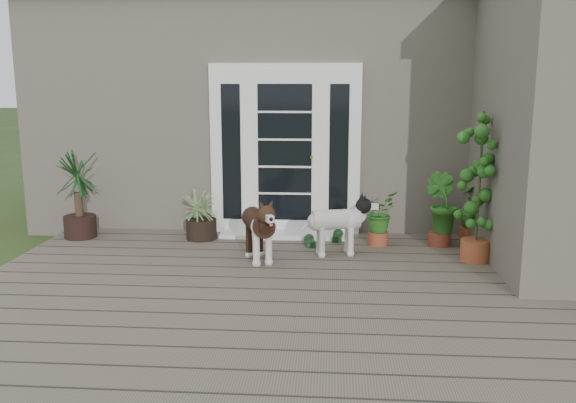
{
  "coord_description": "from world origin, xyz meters",
  "views": [
    {
      "loc": [
        0.4,
        -5.06,
        2.06
      ],
      "look_at": [
        -0.1,
        1.75,
        0.7
      ],
      "focal_mm": 37.96,
      "sensor_mm": 36.0,
      "label": 1
    }
  ],
  "objects": [
    {
      "name": "roof_main",
      "position": [
        0.0,
        4.65,
        3.2
      ],
      "size": [
        7.6,
        4.2,
        0.2
      ],
      "primitive_type": "cube",
      "color": "#2D2826",
      "rests_on": "house_main"
    },
    {
      "name": "brindle_dog",
      "position": [
        -0.39,
        1.31,
        0.44
      ],
      "size": [
        0.58,
        0.83,
        0.63
      ],
      "primitive_type": null,
      "rotation": [
        0.0,
        0.0,
        3.52
      ],
      "color": "#351F13",
      "rests_on": "deck"
    },
    {
      "name": "house_main",
      "position": [
        0.0,
        4.65,
        1.55
      ],
      "size": [
        7.4,
        4.0,
        3.1
      ],
      "primitive_type": "cube",
      "color": "#665E54",
      "rests_on": "ground"
    },
    {
      "name": "sapling",
      "position": [
        1.97,
        1.49,
        0.96
      ],
      "size": [
        0.53,
        0.53,
        1.68
      ],
      "primitive_type": null,
      "rotation": [
        0.0,
        0.0,
        0.08
      ],
      "color": "#18551E",
      "rests_on": "deck"
    },
    {
      "name": "white_dog",
      "position": [
        0.45,
        1.61,
        0.42
      ],
      "size": [
        0.77,
        0.47,
        0.6
      ],
      "primitive_type": null,
      "rotation": [
        0.0,
        0.0,
        -1.33
      ],
      "color": "white",
      "rests_on": "deck"
    },
    {
      "name": "spider_plant",
      "position": [
        -1.21,
        2.2,
        0.45
      ],
      "size": [
        0.65,
        0.65,
        0.67
      ],
      "primitive_type": null,
      "rotation": [
        0.0,
        0.0,
        0.04
      ],
      "color": "#83A364",
      "rests_on": "deck"
    },
    {
      "name": "herb_c",
      "position": [
        2.13,
        2.4,
        0.41
      ],
      "size": [
        0.53,
        0.53,
        0.59
      ],
      "primitive_type": "imported",
      "rotation": [
        0.0,
        0.0,
        4.01
      ],
      "color": "#195A1D",
      "rests_on": "deck"
    },
    {
      "name": "door_unit",
      "position": [
        -0.2,
        2.6,
        1.19
      ],
      "size": [
        1.9,
        0.14,
        2.15
      ],
      "primitive_type": "cube",
      "color": "white",
      "rests_on": "deck"
    },
    {
      "name": "clog_left",
      "position": [
        0.15,
        1.99,
        0.17
      ],
      "size": [
        0.19,
        0.33,
        0.09
      ],
      "primitive_type": null,
      "rotation": [
        0.0,
        0.0,
        0.15
      ],
      "color": "#16391B",
      "rests_on": "deck"
    },
    {
      "name": "clog_right",
      "position": [
        0.48,
        2.26,
        0.17
      ],
      "size": [
        0.18,
        0.34,
        0.1
      ],
      "primitive_type": null,
      "rotation": [
        0.0,
        0.0,
        -0.07
      ],
      "color": "black",
      "rests_on": "deck"
    },
    {
      "name": "house_wing",
      "position": [
        2.9,
        1.5,
        1.55
      ],
      "size": [
        1.6,
        2.4,
        3.1
      ],
      "primitive_type": "cube",
      "color": "#665E54",
      "rests_on": "ground"
    },
    {
      "name": "herb_b",
      "position": [
        1.7,
        2.12,
        0.45
      ],
      "size": [
        0.61,
        0.61,
        0.65
      ],
      "primitive_type": "imported",
      "rotation": [
        0.0,
        0.0,
        2.35
      ],
      "color": "#175119",
      "rests_on": "deck"
    },
    {
      "name": "door_step",
      "position": [
        -0.2,
        2.4,
        0.14
      ],
      "size": [
        1.6,
        0.4,
        0.05
      ],
      "primitive_type": "cube",
      "color": "white",
      "rests_on": "deck"
    },
    {
      "name": "yucca",
      "position": [
        -2.75,
        2.16,
        0.67
      ],
      "size": [
        0.92,
        0.92,
        1.09
      ],
      "primitive_type": null,
      "rotation": [
        0.0,
        0.0,
        -0.26
      ],
      "color": "black",
      "rests_on": "deck"
    },
    {
      "name": "herb_a",
      "position": [
        0.96,
        2.09,
        0.4
      ],
      "size": [
        0.6,
        0.6,
        0.56
      ],
      "primitive_type": "imported",
      "rotation": [
        0.0,
        0.0,
        1.06
      ],
      "color": "#215719",
      "rests_on": "deck"
    },
    {
      "name": "deck",
      "position": [
        0.0,
        0.4,
        0.06
      ],
      "size": [
        6.2,
        4.6,
        0.12
      ],
      "primitive_type": "cube",
      "color": "#6B5B4C",
      "rests_on": "ground"
    }
  ]
}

